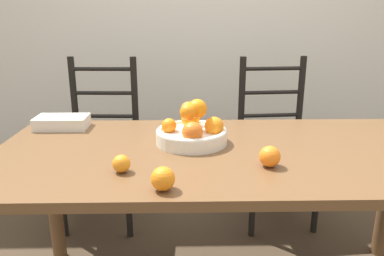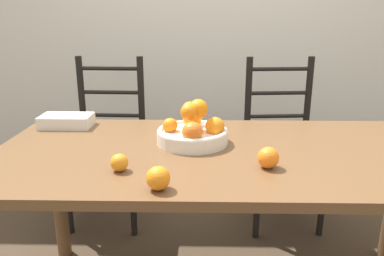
{
  "view_description": "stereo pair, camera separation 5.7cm",
  "coord_description": "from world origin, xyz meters",
  "px_view_note": "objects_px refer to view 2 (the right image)",
  "views": [
    {
      "loc": [
        -0.19,
        -1.38,
        1.23
      ],
      "look_at": [
        -0.16,
        -0.01,
        0.82
      ],
      "focal_mm": 35.0,
      "sensor_mm": 36.0,
      "label": 1
    },
    {
      "loc": [
        -0.13,
        -1.38,
        1.23
      ],
      "look_at": [
        -0.16,
        -0.01,
        0.82
      ],
      "focal_mm": 35.0,
      "sensor_mm": 36.0,
      "label": 2
    }
  ],
  "objects_px": {
    "orange_loose_0": "(119,163)",
    "orange_loose_1": "(158,178)",
    "book_stack": "(67,121)",
    "chair_left": "(108,144)",
    "fruit_bowl": "(193,131)",
    "orange_loose_2": "(268,158)",
    "chair_right": "(282,145)"
  },
  "relations": [
    {
      "from": "chair_left",
      "to": "book_stack",
      "type": "bearing_deg",
      "value": -95.95
    },
    {
      "from": "orange_loose_2",
      "to": "book_stack",
      "type": "bearing_deg",
      "value": 150.6
    },
    {
      "from": "orange_loose_2",
      "to": "chair_right",
      "type": "xyz_separation_m",
      "value": [
        0.27,
        0.96,
        -0.29
      ]
    },
    {
      "from": "orange_loose_2",
      "to": "chair_right",
      "type": "bearing_deg",
      "value": 74.5
    },
    {
      "from": "chair_left",
      "to": "chair_right",
      "type": "relative_size",
      "value": 1.0
    },
    {
      "from": "orange_loose_0",
      "to": "orange_loose_2",
      "type": "xyz_separation_m",
      "value": [
        0.5,
        0.04,
        0.01
      ]
    },
    {
      "from": "book_stack",
      "to": "orange_loose_2",
      "type": "bearing_deg",
      "value": -29.4
    },
    {
      "from": "orange_loose_0",
      "to": "chair_right",
      "type": "xyz_separation_m",
      "value": [
        0.77,
        1.0,
        -0.28
      ]
    },
    {
      "from": "fruit_bowl",
      "to": "chair_left",
      "type": "height_order",
      "value": "chair_left"
    },
    {
      "from": "orange_loose_1",
      "to": "orange_loose_2",
      "type": "distance_m",
      "value": 0.4
    },
    {
      "from": "chair_left",
      "to": "chair_right",
      "type": "height_order",
      "value": "same"
    },
    {
      "from": "orange_loose_1",
      "to": "orange_loose_2",
      "type": "bearing_deg",
      "value": 26.3
    },
    {
      "from": "orange_loose_0",
      "to": "book_stack",
      "type": "relative_size",
      "value": 0.26
    },
    {
      "from": "orange_loose_2",
      "to": "chair_right",
      "type": "distance_m",
      "value": 1.04
    },
    {
      "from": "orange_loose_0",
      "to": "book_stack",
      "type": "height_order",
      "value": "orange_loose_0"
    },
    {
      "from": "fruit_bowl",
      "to": "orange_loose_0",
      "type": "distance_m",
      "value": 0.38
    },
    {
      "from": "fruit_bowl",
      "to": "orange_loose_1",
      "type": "relative_size",
      "value": 3.96
    },
    {
      "from": "orange_loose_1",
      "to": "chair_right",
      "type": "relative_size",
      "value": 0.07
    },
    {
      "from": "fruit_bowl",
      "to": "orange_loose_0",
      "type": "bearing_deg",
      "value": -129.37
    },
    {
      "from": "orange_loose_0",
      "to": "book_stack",
      "type": "distance_m",
      "value": 0.64
    },
    {
      "from": "fruit_bowl",
      "to": "chair_left",
      "type": "relative_size",
      "value": 0.29
    },
    {
      "from": "orange_loose_0",
      "to": "chair_right",
      "type": "height_order",
      "value": "chair_right"
    },
    {
      "from": "orange_loose_2",
      "to": "book_stack",
      "type": "distance_m",
      "value": 0.99
    },
    {
      "from": "orange_loose_1",
      "to": "book_stack",
      "type": "height_order",
      "value": "orange_loose_1"
    },
    {
      "from": "orange_loose_0",
      "to": "chair_left",
      "type": "distance_m",
      "value": 1.08
    },
    {
      "from": "book_stack",
      "to": "chair_left",
      "type": "bearing_deg",
      "value": 81.94
    },
    {
      "from": "chair_left",
      "to": "book_stack",
      "type": "xyz_separation_m",
      "value": [
        -0.07,
        -0.47,
        0.28
      ]
    },
    {
      "from": "orange_loose_0",
      "to": "orange_loose_1",
      "type": "xyz_separation_m",
      "value": [
        0.15,
        -0.14,
        0.01
      ]
    },
    {
      "from": "fruit_bowl",
      "to": "orange_loose_0",
      "type": "relative_size",
      "value": 4.82
    },
    {
      "from": "orange_loose_1",
      "to": "chair_left",
      "type": "xyz_separation_m",
      "value": [
        -0.44,
        1.14,
        -0.29
      ]
    },
    {
      "from": "orange_loose_0",
      "to": "orange_loose_2",
      "type": "distance_m",
      "value": 0.51
    },
    {
      "from": "orange_loose_1",
      "to": "chair_left",
      "type": "relative_size",
      "value": 0.07
    }
  ]
}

